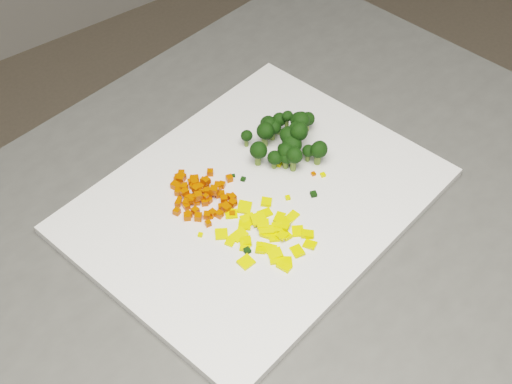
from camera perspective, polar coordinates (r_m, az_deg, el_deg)
cutting_board at (r=0.93m, az=-0.00°, el=-0.66°), size 0.51×0.43×0.01m
carrot_pile at (r=0.92m, az=-4.61°, el=0.14°), size 0.10×0.10×0.03m
pepper_pile at (r=0.88m, az=0.90°, el=-2.94°), size 0.12×0.12×0.02m
broccoli_pile at (r=0.98m, az=2.58°, el=5.09°), size 0.12×0.12×0.06m
carrot_cube_0 at (r=0.91m, az=-5.13°, el=-0.60°), size 0.01×0.01×0.01m
carrot_cube_1 at (r=0.92m, az=-5.64°, el=0.04°), size 0.01×0.01×0.01m
carrot_cube_2 at (r=0.95m, az=-5.12°, el=1.11°), size 0.01×0.01×0.01m
carrot_cube_3 at (r=0.92m, az=-5.57°, el=-0.87°), size 0.01×0.01×0.01m
carrot_cube_4 at (r=0.92m, az=-4.83°, el=0.24°), size 0.01×0.01×0.01m
carrot_cube_5 at (r=0.94m, az=-4.36°, el=0.48°), size 0.01×0.01×0.01m
carrot_cube_6 at (r=0.92m, az=-3.93°, el=0.08°), size 0.01×0.01×0.01m
carrot_cube_7 at (r=0.92m, az=-3.04°, el=-0.28°), size 0.01×0.01×0.01m
carrot_cube_8 at (r=0.95m, az=-6.27°, el=1.23°), size 0.01×0.01×0.01m
carrot_cube_9 at (r=0.93m, az=-3.88°, el=0.84°), size 0.01×0.01×0.01m
carrot_cube_10 at (r=0.91m, az=-1.88°, el=-0.89°), size 0.01×0.01×0.01m
carrot_cube_11 at (r=0.92m, az=-3.77°, el=-0.68°), size 0.01×0.01×0.01m
carrot_cube_12 at (r=0.92m, az=-4.78°, el=-0.68°), size 0.01×0.01×0.01m
carrot_cube_13 at (r=0.91m, az=-6.36°, el=-1.57°), size 0.01×0.01×0.01m
carrot_cube_14 at (r=0.94m, az=-2.73°, el=0.58°), size 0.01×0.01×0.01m
carrot_cube_15 at (r=0.92m, az=-4.10°, el=0.00°), size 0.01×0.01×0.01m
carrot_cube_16 at (r=0.93m, az=-5.75°, el=0.38°), size 0.01×0.01×0.01m
carrot_cube_17 at (r=0.92m, az=-5.82°, el=-0.03°), size 0.01×0.01×0.01m
carrot_cube_18 at (r=0.90m, az=-4.64°, el=-2.01°), size 0.01×0.01×0.01m
carrot_cube_19 at (r=0.94m, az=-5.69°, el=0.49°), size 0.01×0.01×0.01m
carrot_cube_20 at (r=0.92m, az=-3.39°, el=0.14°), size 0.01×0.01×0.01m
carrot_cube_21 at (r=0.94m, az=-3.97°, el=0.42°), size 0.01×0.01×0.01m
carrot_cube_22 at (r=0.94m, az=-5.26°, el=0.81°), size 0.01×0.01×0.01m
carrot_cube_23 at (r=0.91m, az=-2.81°, el=-1.22°), size 0.01×0.01×0.01m
carrot_cube_24 at (r=0.93m, az=-2.73°, el=-0.13°), size 0.01×0.01×0.01m
carrot_cube_25 at (r=0.92m, az=-2.21°, el=-0.36°), size 0.01×0.01×0.01m
carrot_cube_26 at (r=0.94m, az=-6.23°, el=0.35°), size 0.01×0.01×0.01m
carrot_cube_27 at (r=0.91m, az=-2.40°, el=-1.31°), size 0.01×0.01×0.01m
carrot_cube_28 at (r=0.92m, az=-6.13°, el=-0.59°), size 0.01×0.01×0.01m
carrot_cube_29 at (r=0.95m, az=-5.98°, el=1.16°), size 0.01×0.01×0.01m
carrot_cube_30 at (r=0.94m, az=-6.27°, el=0.27°), size 0.01×0.01×0.01m
carrot_cube_31 at (r=0.94m, az=-4.80°, el=0.40°), size 0.01×0.01×0.01m
carrot_cube_32 at (r=0.94m, az=-5.11°, el=0.43°), size 0.01×0.01×0.01m
carrot_cube_33 at (r=0.93m, az=-5.07°, el=-0.40°), size 0.01×0.01×0.01m
carrot_cube_34 at (r=0.89m, az=-3.86°, el=-2.52°), size 0.01×0.01×0.01m
carrot_cube_35 at (r=0.91m, az=-4.84°, el=-0.41°), size 0.01×0.01×0.01m
carrot_cube_36 at (r=0.91m, az=-2.40°, el=-1.04°), size 0.01×0.01×0.01m
carrot_cube_37 at (r=0.90m, az=-2.95°, el=-1.79°), size 0.01×0.01×0.01m
carrot_cube_38 at (r=0.92m, az=-6.25°, el=-0.92°), size 0.01×0.01×0.01m
carrot_cube_39 at (r=0.92m, az=-3.79°, el=-0.67°), size 0.01×0.01×0.01m
carrot_cube_40 at (r=0.93m, az=-3.06°, el=0.50°), size 0.01×0.01×0.01m
carrot_cube_41 at (r=0.91m, az=-5.58°, el=-1.15°), size 0.01×0.01×0.01m
carrot_cube_42 at (r=0.91m, az=-5.25°, el=-0.68°), size 0.01×0.01×0.01m
carrot_cube_43 at (r=0.94m, az=-4.93°, el=0.75°), size 0.01×0.01×0.01m
carrot_cube_44 at (r=0.91m, az=-4.03°, el=-0.37°), size 0.01×0.01×0.01m
carrot_cube_45 at (r=0.93m, az=-6.23°, el=-0.01°), size 0.01×0.01×0.01m
carrot_cube_46 at (r=0.94m, az=-6.50°, el=0.54°), size 0.01×0.01×0.01m
carrot_cube_47 at (r=0.93m, az=-4.24°, el=0.94°), size 0.01×0.01×0.01m
carrot_cube_48 at (r=0.95m, az=-4.83°, el=1.10°), size 0.01×0.01×0.01m
carrot_cube_49 at (r=0.95m, az=-6.38°, el=1.08°), size 0.01×0.01×0.01m
carrot_cube_50 at (r=0.92m, az=-1.92°, el=-0.45°), size 0.01×0.01×0.01m
carrot_cube_51 at (r=0.95m, az=-6.11°, el=1.22°), size 0.01×0.01×0.01m
carrot_cube_52 at (r=0.91m, az=-4.89°, el=-1.51°), size 0.01×0.01×0.01m
carrot_cube_53 at (r=0.92m, az=-2.58°, el=-0.57°), size 0.01×0.01×0.01m
carrot_cube_54 at (r=0.91m, az=-4.63°, el=-0.32°), size 0.01×0.01×0.01m
carrot_cube_55 at (r=0.92m, az=-4.63°, el=0.31°), size 0.01×0.01×0.01m
carrot_cube_56 at (r=0.94m, az=-4.03°, el=0.96°), size 0.01×0.01×0.01m
carrot_cube_57 at (r=0.92m, az=-4.54°, el=0.21°), size 0.01×0.01×0.01m
carrot_cube_58 at (r=0.95m, az=-6.05°, el=1.05°), size 0.01×0.01×0.01m
carrot_cube_59 at (r=0.90m, az=-3.50°, el=-1.69°), size 0.01×0.01×0.01m
carrot_cube_60 at (r=0.90m, az=-3.93°, el=-1.87°), size 0.01×0.01×0.01m
carrot_cube_61 at (r=0.94m, az=-2.15°, el=1.09°), size 0.01×0.01×0.01m
carrot_cube_62 at (r=0.92m, az=-4.11°, el=-0.80°), size 0.01×0.01×0.01m
carrot_cube_63 at (r=0.90m, az=-5.52°, el=-1.97°), size 0.01×0.01×0.01m
carrot_cube_64 at (r=0.90m, az=-5.45°, el=-1.83°), size 0.01×0.01×0.01m
carrot_cube_65 at (r=0.95m, az=-3.69°, el=1.57°), size 0.01×0.01×0.01m
carrot_cube_66 at (r=0.95m, az=-5.99°, el=1.46°), size 0.01×0.01×0.01m
carrot_cube_67 at (r=0.93m, az=-4.01°, el=0.89°), size 0.01×0.01×0.01m
carrot_cube_68 at (r=0.92m, az=-3.77°, el=-0.23°), size 0.01×0.01×0.01m
carrot_cube_69 at (r=0.93m, az=-3.02°, el=0.24°), size 0.01×0.01×0.01m
carrot_cube_70 at (r=0.92m, az=-5.44°, el=-0.42°), size 0.01×0.01×0.01m
pepper_chunk_0 at (r=0.91m, az=-2.00°, el=-1.76°), size 0.02×0.02×0.01m
pepper_chunk_1 at (r=0.87m, az=-0.86°, el=-4.39°), size 0.02×0.02×0.01m
pepper_chunk_2 at (r=0.88m, az=2.33°, el=-3.40°), size 0.01×0.02×0.01m
pepper_chunk_3 at (r=0.88m, az=1.92°, el=-3.42°), size 0.02×0.02×0.01m
pepper_chunk_4 at (r=0.89m, az=2.21°, el=-2.45°), size 0.02×0.02×0.01m
pepper_chunk_5 at (r=0.88m, az=0.93°, el=-3.23°), size 0.02×0.02×0.01m
pepper_chunk_6 at (r=0.89m, az=3.36°, el=-3.14°), size 0.02×0.02×0.00m
pepper_chunk_7 at (r=0.87m, az=0.38°, el=-4.48°), size 0.02×0.02×0.01m
pepper_chunk_8 at (r=0.88m, az=4.34°, el=-4.21°), size 0.02×0.02×0.01m
pepper_chunk_9 at (r=0.90m, az=-0.61°, el=-2.25°), size 0.02×0.02×0.01m
pepper_chunk_10 at (r=0.89m, az=2.14°, el=-2.59°), size 0.02×0.02×0.01m
pepper_chunk_11 at (r=0.89m, az=0.94°, el=-3.15°), size 0.02×0.02×0.01m
pepper_chunk_12 at (r=0.90m, az=0.25°, el=-1.96°), size 0.02×0.02×0.00m
pepper_chunk_13 at (r=0.88m, az=0.83°, el=-3.04°), size 0.02×0.02×0.01m
pepper_chunk_14 at (r=0.88m, az=1.46°, el=-3.72°), size 0.02×0.01×0.00m
pepper_chunk_15 at (r=0.90m, az=1.89°, el=-2.07°), size 0.02×0.02×0.01m
pepper_chunk_16 at (r=0.86m, az=1.53°, el=-4.98°), size 0.02×0.02×0.01m
pepper_chunk_17 at (r=0.88m, az=-2.79°, el=-3.39°), size 0.02×0.02×0.01m
pepper_chunk_18 at (r=0.91m, az=-0.92°, el=-1.23°), size 0.03×0.03×0.01m
pepper_chunk_19 at (r=0.92m, az=0.83°, el=-0.81°), size 0.02×0.02×0.01m
pepper_chunk_20 at (r=0.89m, az=0.21°, el=-2.16°), size 0.02×0.02×0.01m
pepper_chunk_21 at (r=0.89m, az=1.70°, el=-2.86°), size 0.02×0.02×0.01m
pepper_chunk_22 at (r=0.85m, az=2.26°, el=-5.98°), size 0.02×0.02×0.00m
pepper_chunk_23 at (r=0.89m, az=1.25°, el=-3.23°), size 0.02×0.02×0.00m
pepper_chunk_24 at (r=0.88m, az=-1.34°, el=-3.46°), size 0.02×0.02×0.01m
pepper_chunk_25 at (r=0.86m, az=1.69°, el=-5.48°), size 0.02×0.02×0.00m
pepper_chunk_26 at (r=0.88m, az=2.12°, el=-3.49°), size 0.01×0.01×0.00m
pepper_chunk_27 at (r=0.89m, az=-0.90°, el=-2.63°), size 0.02×0.02×0.01m
pepper_chunk_28 at (r=0.90m, az=2.89°, el=-1.99°), size 0.02×0.02×0.00m
pepper_chunk_29 at (r=0.88m, az=4.14°, el=-3.38°), size 0.02×0.02×0.01m
pepper_chunk_30 at (r=0.88m, az=-0.84°, el=-3.98°), size 0.02×0.02×0.01m
pepper_chunk_31 at (r=0.86m, az=-0.80°, el=-5.63°), size 0.02×0.02×0.01m
pepper_chunk_32 at (r=0.89m, az=0.57°, el=-2.56°), size 0.02×0.02×0.01m
pepper_chunk_33 at (r=0.86m, az=2.48°, el=-5.60°), size 0.02×0.02×0.01m
pepper_chunk_34 at (r=0.87m, az=3.32°, el=-4.74°), size 0.02×0.02×0.01m
pepper_chunk_35 at (r=0.91m, az=0.72°, el=-1.71°), size 0.02×0.02×0.00m
pepper_chunk_36 at (r=0.88m, az=-2.06°, el=-3.99°), size 0.02×0.02×0.00m
pepper_chunk_37 at (r=0.87m, az=1.06°, el=-4.56°), size 0.02×0.02×0.00m
broccoli_floret_0 at (r=0.96m, az=4.98°, el=3.07°), size 0.03×0.03×0.04m
broccoli_floret_1 at (r=0.98m, az=0.71°, el=4.52°), size 0.03×0.03×0.04m
broccoli_floret_2 at (r=0.97m, az=4.17°, el=3.06°), size 0.02×0.02×0.02m
broccoli_floret_3 at (r=0.98m, az=3.42°, el=5.41°), size 0.03×0.03×0.03m
broccoli_floret_4 at (r=0.97m, az=2.56°, el=4.30°), size 0.03×0.03×0.03m
broccoli_floret_5 at (r=0.99m, az=2.49°, el=5.77°), size 0.02×0.02×0.03m
broccoli_floret_6 at (r=0.95m, az=3.01°, el=2.55°), size 0.03×0.03×0.04m
broccoli_floret_7 at (r=0.95m, az=2.39°, el=2.55°), size 0.03×0.03×0.03m
broccoli_floret_8 at (r=0.98m, az=-0.78°, el=4.26°), size 0.02×0.02×0.03m
broccoli_floret_9 at (r=0.95m, az=1.46°, el=2.53°), size 0.03×0.03×0.03m
broccoli_floret_10 at (r=0.98m, az=2.66°, el=4.24°), size 0.03×0.03×0.03m
broccoli_floret_11 at (r=0.99m, az=1.33°, el=4.94°), size 0.03×0.03×0.03m
broccoli_floret_12 at (r=0.99m, az=1.00°, el=5.06°), size 0.03×0.03×0.03m
broccoli_floret_13 at (r=0.98m, az=3.56°, el=5.40°), size 0.03×0.03×0.04m
broccoli_floret_14 at (r=1.00m, az=1.84°, el=5.43°), size 0.03×0.03×0.03m
broccoli_floret_15 at (r=0.96m, az=2.51°, el=3.10°), size 0.02×0.02×0.03m
broccoli_floret_16 at (r=0.96m, az=2.82°, el=3.56°), size 0.04×0.04×0.04m
broccoli_floret_17 at (r=1.01m, az=4.09°, el=5.57°), size 0.03×0.03×0.03m
broccoli_floret_18 at (r=1.00m, az=0.95°, el=5.28°), size 0.03×0.03×0.03m
broccoli_floret_19 at (r=0.96m, az=2.34°, el=2.93°), size 0.03×0.03×0.03m
broccoli_floret_20 at (r=0.96m, az=3.41°, el=4.52°), size 0.04×0.04×0.04m
broccoli_floret_21 at (r=0.97m, az=2.20°, el=3.19°), size 0.02×0.02×0.03m
broccoli_floret_22 at (r=0.97m, az=3.15°, el=4.74°), size 0.03×0.03×0.03m
broccoli_floret_23 at (r=0.95m, az=0.15°, el=3.01°), size 0.03×0.03×0.03m
stray_bit_0 at (r=0.93m, az=-4.81°, el=-0.08°), size 0.01×0.01×0.01m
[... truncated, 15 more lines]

